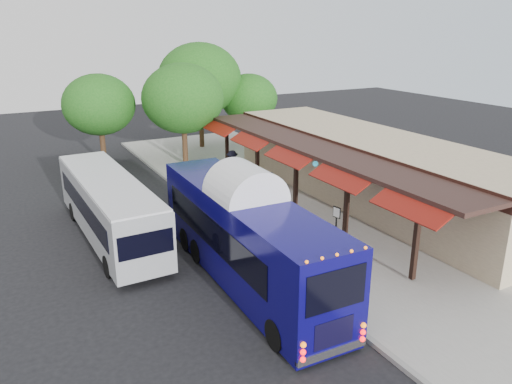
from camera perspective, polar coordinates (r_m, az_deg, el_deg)
ground at (r=20.27m, az=1.50°, el=-8.11°), size 90.00×90.00×0.00m
sidewalk at (r=25.82m, az=6.76°, el=-2.06°), size 10.00×40.00×0.15m
curb at (r=23.50m, az=-3.24°, el=-4.07°), size 0.20×40.00×0.16m
station_shelter at (r=27.29m, az=12.76°, el=2.65°), size 8.15×20.00×3.60m
coach_bus at (r=18.20m, az=-1.18°, el=-4.67°), size 2.56×11.21×3.56m
city_bus at (r=22.91m, az=-16.44°, el=-1.49°), size 2.56×10.46×2.79m
ped_a at (r=23.41m, az=-2.15°, el=-1.36°), size 0.81×0.63×1.97m
ped_b at (r=22.18m, az=1.71°, el=-2.65°), size 0.93×0.73×1.86m
ped_c at (r=25.71m, az=1.78°, el=0.33°), size 1.17×0.81×1.84m
ped_d at (r=30.08m, az=-2.73°, el=3.03°), size 1.31×0.91×1.87m
sign_board at (r=23.41m, az=9.20°, el=-2.42°), size 0.12×0.45×0.98m
tree_left at (r=33.44m, az=-8.36°, el=10.53°), size 5.36×5.36×6.86m
tree_mid at (r=38.39m, az=-6.45°, el=12.74°), size 6.24×6.24×7.98m
tree_right at (r=39.23m, az=-0.80°, el=10.65°), size 4.40×4.40×5.63m
tree_far at (r=35.26m, az=-17.51°, el=9.49°), size 4.79×4.79×6.13m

